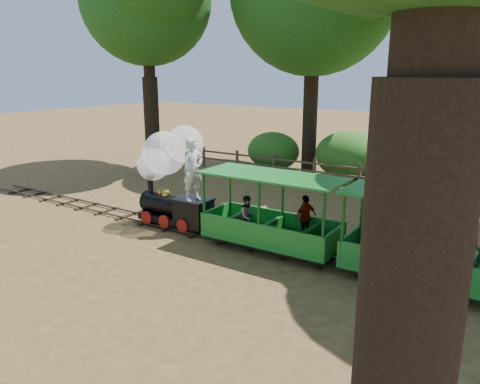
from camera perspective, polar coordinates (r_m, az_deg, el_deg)
The scene contains 10 objects.
ground at distance 13.29m, azimuth -1.57°, elevation -5.89°, with size 90.00×90.00×0.00m, color olive.
track at distance 13.26m, azimuth -1.58°, elevation -5.61°, with size 22.00×1.00×0.10m.
locomotive at distance 14.09m, azimuth -8.45°, elevation 2.75°, with size 2.79×1.31×3.20m.
carriage_front at distance 12.31m, azimuth 3.94°, elevation -3.69°, with size 3.78×1.55×1.97m.
carriage_rear at distance 11.05m, azimuth 21.90°, elevation -6.88°, with size 3.78×1.55×1.97m.
fence at distance 19.97m, azimuth 11.68°, elevation 2.50°, with size 18.10×0.10×1.00m.
shrub_west at distance 22.66m, azimuth 4.06°, elevation 5.03°, with size 2.63×2.02×1.82m, color #2D6B1E.
shrub_mid_w at distance 21.06m, azimuth 13.18°, elevation 4.37°, with size 3.07×2.36×2.12m, color #2D6B1E.
shrub_mid_e at distance 20.67m, azimuth 16.87°, elevation 3.07°, with size 2.17×1.67×1.50m, color #2D6B1E.
shrub_east at distance 20.05m, azimuth 24.80°, elevation 2.32°, with size 2.48×1.91×1.72m, color #2D6B1E.
Camera 1 is at (7.15, -10.20, 4.63)m, focal length 35.00 mm.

